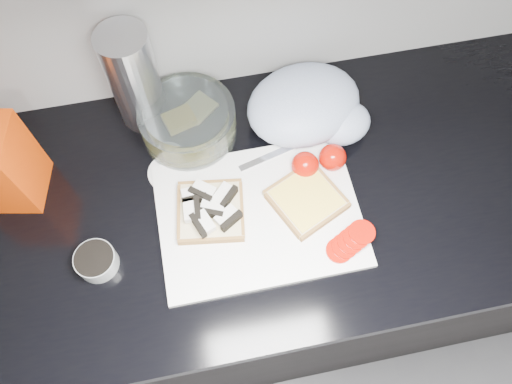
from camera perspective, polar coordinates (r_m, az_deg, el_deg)
The scene contains 13 objects.
base_cabinet at distance 1.46m, azimuth -2.18°, elevation -8.48°, with size 3.50×0.60×0.86m, color black.
countertop at distance 1.04m, azimuth -3.03°, elevation -1.04°, with size 3.50×0.64×0.04m, color black.
cutting_board at distance 1.00m, azimuth 0.34°, elevation -2.62°, with size 0.40×0.30×0.01m, color white.
bread_left at distance 0.99m, azimuth -5.28°, elevation -2.03°, with size 0.15×0.15×0.04m.
bread_right at distance 1.00m, azimuth 5.77°, elevation -0.84°, with size 0.17×0.17×0.02m.
tomato_slices at distance 0.98m, azimuth 10.75°, elevation -5.57°, with size 0.11×0.09×0.02m.
knife at distance 1.06m, azimuth 3.83°, elevation 5.12°, with size 0.18×0.06×0.01m.
seed_tub at distance 1.00m, azimuth -17.81°, elevation -7.49°, with size 0.08×0.08×0.04m.
tub_lid at distance 1.06m, azimuth -9.87°, elevation 2.21°, with size 0.09×0.09×0.01m, color white.
glass_bowl at distance 1.07m, azimuth -7.75°, elevation 7.83°, with size 0.20×0.20×0.08m.
steel_canister at distance 1.06m, azimuth -13.75°, elevation 12.38°, with size 0.10×0.10×0.24m, color silver.
grocery_bag at distance 1.08m, azimuth 6.10°, elevation 9.64°, with size 0.29×0.25×0.11m.
whole_tomatoes at distance 1.04m, azimuth 7.19°, elevation 3.49°, with size 0.12×0.06×0.06m.
Camera 1 is at (-0.03, 0.76, 1.82)m, focal length 35.00 mm.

